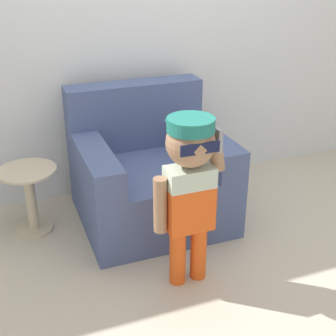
{
  "coord_description": "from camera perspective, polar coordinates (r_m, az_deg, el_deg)",
  "views": [
    {
      "loc": [
        -1.21,
        -2.88,
        1.88
      ],
      "look_at": [
        -0.24,
        -0.33,
        0.59
      ],
      "focal_mm": 50.0,
      "sensor_mm": 36.0,
      "label": 1
    }
  ],
  "objects": [
    {
      "name": "person_child",
      "position": [
        2.63,
        2.61,
        -1.16
      ],
      "size": [
        0.43,
        0.32,
        1.06
      ],
      "color": "#E05119",
      "rests_on": "ground_plane"
    },
    {
      "name": "ground_plane",
      "position": [
        3.64,
        1.69,
        -5.8
      ],
      "size": [
        10.0,
        10.0,
        0.0
      ],
      "primitive_type": "plane",
      "color": "#BCB29E"
    },
    {
      "name": "side_table",
      "position": [
        3.47,
        -16.45,
        -3.05
      ],
      "size": [
        0.41,
        0.41,
        0.49
      ],
      "color": "beige",
      "rests_on": "ground_plane"
    },
    {
      "name": "wall_back",
      "position": [
        3.79,
        -2.09,
        16.49
      ],
      "size": [
        10.0,
        0.05,
        2.6
      ],
      "color": "silver",
      "rests_on": "ground_plane"
    },
    {
      "name": "armchair",
      "position": [
        3.5,
        -2.34,
        -0.73
      ],
      "size": [
        1.05,
        0.99,
        0.96
      ],
      "color": "#475684",
      "rests_on": "ground_plane"
    }
  ]
}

